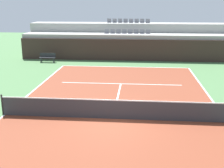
# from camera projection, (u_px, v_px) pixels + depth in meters

# --- Properties ---
(ground_plane) EXTENTS (80.00, 80.00, 0.00)m
(ground_plane) POSITION_uv_depth(u_px,v_px,m) (113.00, 119.00, 14.50)
(ground_plane) COLOR #477042
(court_surface) EXTENTS (11.00, 24.00, 0.01)m
(court_surface) POSITION_uv_depth(u_px,v_px,m) (113.00, 119.00, 14.50)
(court_surface) COLOR brown
(court_surface) RESTS_ON ground_plane
(baseline_far) EXTENTS (11.00, 0.10, 0.00)m
(baseline_far) POSITION_uv_depth(u_px,v_px,m) (125.00, 67.00, 25.97)
(baseline_far) COLOR white
(baseline_far) RESTS_ON court_surface
(sideline_left) EXTENTS (0.10, 24.00, 0.00)m
(sideline_left) POSITION_uv_depth(u_px,v_px,m) (4.00, 115.00, 14.97)
(sideline_left) COLOR white
(sideline_left) RESTS_ON court_surface
(service_line_far) EXTENTS (8.26, 0.10, 0.00)m
(service_line_far) POSITION_uv_depth(u_px,v_px,m) (121.00, 84.00, 20.64)
(service_line_far) COLOR white
(service_line_far) RESTS_ON court_surface
(centre_service_line) EXTENTS (0.10, 6.40, 0.00)m
(centre_service_line) POSITION_uv_depth(u_px,v_px,m) (117.00, 98.00, 17.57)
(centre_service_line) COLOR white
(centre_service_line) RESTS_ON court_surface
(back_wall) EXTENTS (20.52, 0.30, 2.04)m
(back_wall) POSITION_uv_depth(u_px,v_px,m) (126.00, 50.00, 28.54)
(back_wall) COLOR #33231E
(back_wall) RESTS_ON ground_plane
(stands_tier_lower) EXTENTS (20.52, 2.40, 2.41)m
(stands_tier_lower) POSITION_uv_depth(u_px,v_px,m) (127.00, 46.00, 29.79)
(stands_tier_lower) COLOR #9E9E99
(stands_tier_lower) RESTS_ON ground_plane
(stands_tier_upper) EXTENTS (20.52, 2.40, 3.30)m
(stands_tier_upper) POSITION_uv_depth(u_px,v_px,m) (128.00, 39.00, 31.98)
(stands_tier_upper) COLOR #9E9E99
(stands_tier_upper) RESTS_ON ground_plane
(seating_row_lower) EXTENTS (4.52, 0.44, 0.44)m
(seating_row_lower) POSITION_uv_depth(u_px,v_px,m) (127.00, 32.00, 29.53)
(seating_row_lower) COLOR slate
(seating_row_lower) RESTS_ON stands_tier_lower
(seating_row_upper) EXTENTS (4.52, 0.44, 0.44)m
(seating_row_upper) POSITION_uv_depth(u_px,v_px,m) (128.00, 22.00, 31.59)
(seating_row_upper) COLOR slate
(seating_row_upper) RESTS_ON stands_tier_upper
(tennis_net) EXTENTS (11.08, 0.08, 1.07)m
(tennis_net) POSITION_uv_depth(u_px,v_px,m) (113.00, 109.00, 14.36)
(tennis_net) COLOR black
(tennis_net) RESTS_ON court_surface
(player_bench) EXTENTS (1.50, 0.40, 0.85)m
(player_bench) POSITION_uv_depth(u_px,v_px,m) (48.00, 57.00, 27.86)
(player_bench) COLOR #232328
(player_bench) RESTS_ON ground_plane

